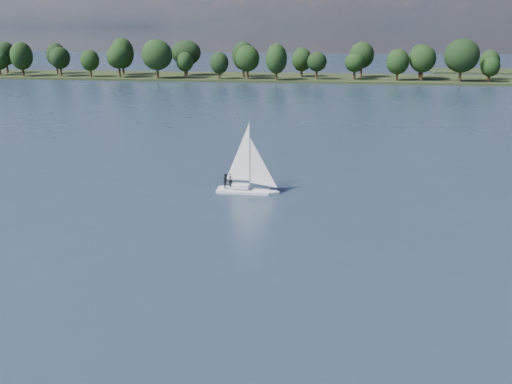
% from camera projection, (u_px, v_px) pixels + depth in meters
% --- Properties ---
extents(ground, '(700.00, 700.00, 0.00)m').
position_uv_depth(ground, '(297.00, 124.00, 122.42)').
color(ground, '#233342').
rests_on(ground, ground).
extents(far_shore, '(660.00, 40.00, 1.50)m').
position_uv_depth(far_shore, '(318.00, 79.00, 228.88)').
color(far_shore, black).
rests_on(far_shore, ground).
extents(sailboat, '(7.24, 2.24, 9.46)m').
position_uv_depth(sailboat, '(244.00, 172.00, 70.99)').
color(sailboat, white).
rests_on(sailboat, ground).
extents(treeline, '(562.83, 73.83, 18.64)m').
position_uv_depth(treeline, '(270.00, 58.00, 226.17)').
color(treeline, black).
rests_on(treeline, ground).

